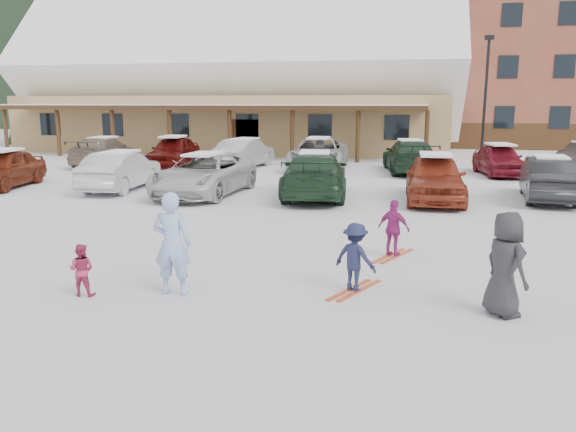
% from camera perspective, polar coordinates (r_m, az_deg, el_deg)
% --- Properties ---
extents(ground, '(160.00, 160.00, 0.00)m').
position_cam_1_polar(ground, '(10.58, -2.72, -6.31)').
color(ground, white).
rests_on(ground, ground).
extents(day_lodge, '(29.12, 12.50, 10.38)m').
position_cam_1_polar(day_lodge, '(39.44, -5.34, 12.52)').
color(day_lodge, tan).
rests_on(day_lodge, ground).
extents(alpine_hotel, '(31.48, 14.01, 21.48)m').
position_cam_1_polar(alpine_hotel, '(49.45, 26.65, 16.63)').
color(alpine_hotel, brown).
rests_on(alpine_hotel, ground).
extents(lamp_post, '(0.50, 0.25, 6.83)m').
position_cam_1_polar(lamp_post, '(34.06, 19.44, 11.89)').
color(lamp_post, black).
rests_on(lamp_post, ground).
extents(conifer_0, '(4.40, 4.40, 10.20)m').
position_cam_1_polar(conifer_0, '(48.99, -24.55, 13.40)').
color(conifer_0, black).
rests_on(conifer_0, ground).
extents(conifer_2, '(5.28, 5.28, 12.24)m').
position_cam_1_polar(conifer_2, '(61.23, -20.99, 14.17)').
color(conifer_2, black).
rests_on(conifer_2, ground).
extents(conifer_3, '(3.96, 3.96, 9.18)m').
position_cam_1_polar(conifer_3, '(53.89, 15.91, 13.12)').
color(conifer_3, black).
rests_on(conifer_3, ground).
extents(adult_skier, '(0.68, 0.47, 1.78)m').
position_cam_1_polar(adult_skier, '(9.67, -11.69, -2.77)').
color(adult_skier, '#A3B9F0').
rests_on(adult_skier, ground).
extents(toddler_red, '(0.47, 0.39, 0.90)m').
position_cam_1_polar(toddler_red, '(10.15, -20.24, -5.15)').
color(toddler_red, '#B22C53').
rests_on(toddler_red, ground).
extents(child_navy, '(0.90, 0.75, 1.21)m').
position_cam_1_polar(child_navy, '(9.77, 6.84, -4.20)').
color(child_navy, '#1B2040').
rests_on(child_navy, ground).
extents(skis_child_navy, '(0.79, 1.35, 0.03)m').
position_cam_1_polar(skis_child_navy, '(9.94, 6.76, -7.48)').
color(skis_child_navy, '#BF441B').
rests_on(skis_child_navy, ground).
extents(child_magenta, '(0.78, 0.58, 1.23)m').
position_cam_1_polar(child_magenta, '(12.04, 10.69, -1.26)').
color(child_magenta, '#A22674').
rests_on(child_magenta, ground).
extents(skis_child_magenta, '(0.79, 1.35, 0.03)m').
position_cam_1_polar(skis_child_magenta, '(12.19, 10.59, -4.01)').
color(skis_child_magenta, '#BF441B').
rests_on(skis_child_magenta, ground).
extents(bystander_dark, '(0.85, 0.95, 1.63)m').
position_cam_1_polar(bystander_dark, '(9.18, 21.21, -4.59)').
color(bystander_dark, '#2A2A2D').
rests_on(bystander_dark, ground).
extents(parked_car_0, '(2.39, 4.47, 1.45)m').
position_cam_1_polar(parked_car_0, '(24.10, -26.95, 4.30)').
color(parked_car_0, maroon).
rests_on(parked_car_0, ground).
extents(parked_car_1, '(1.77, 4.42, 1.43)m').
position_cam_1_polar(parked_car_1, '(21.83, -16.63, 4.42)').
color(parked_car_1, '#B9B9BF').
rests_on(parked_car_1, ground).
extents(parked_car_2, '(2.72, 5.37, 1.45)m').
position_cam_1_polar(parked_car_2, '(20.01, -8.53, 4.20)').
color(parked_car_2, silver).
rests_on(parked_car_2, ground).
extents(parked_car_3, '(2.78, 5.54, 1.54)m').
position_cam_1_polar(parked_car_3, '(19.38, 2.71, 4.21)').
color(parked_car_3, '#1D3A25').
rests_on(parked_car_3, ground).
extents(parked_car_4, '(1.89, 4.60, 1.56)m').
position_cam_1_polar(parked_car_4, '(19.14, 14.67, 3.78)').
color(parked_car_4, '#95351F').
rests_on(parked_car_4, ground).
extents(parked_car_5, '(2.03, 4.57, 1.46)m').
position_cam_1_polar(parked_car_5, '(20.61, 24.99, 3.46)').
color(parked_car_5, black).
rests_on(parked_car_5, ground).
extents(parked_car_7, '(2.54, 5.18, 1.45)m').
position_cam_1_polar(parked_car_7, '(30.58, -18.23, 6.25)').
color(parked_car_7, '#7E6B5C').
rests_on(parked_car_7, ground).
extents(parked_car_8, '(2.26, 4.71, 1.55)m').
position_cam_1_polar(parked_car_8, '(28.80, -11.56, 6.40)').
color(parked_car_8, '#560C0A').
rests_on(parked_car_8, ground).
extents(parked_car_9, '(2.15, 4.56, 1.44)m').
position_cam_1_polar(parked_car_9, '(28.12, -4.45, 6.37)').
color(parked_car_9, '#AAA8AE').
rests_on(parked_car_9, ground).
extents(parked_car_10, '(2.81, 5.68, 1.55)m').
position_cam_1_polar(parked_car_10, '(27.19, 3.13, 6.32)').
color(parked_car_10, '#BBBBBB').
rests_on(parked_car_10, ground).
extents(parked_car_11, '(2.80, 5.43, 1.51)m').
position_cam_1_polar(parked_car_11, '(26.73, 12.27, 5.94)').
color(parked_car_11, '#1D3825').
rests_on(parked_car_11, ground).
extents(parked_car_12, '(2.18, 4.28, 1.40)m').
position_cam_1_polar(parked_car_12, '(26.86, 20.66, 5.37)').
color(parked_car_12, maroon).
rests_on(parked_car_12, ground).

